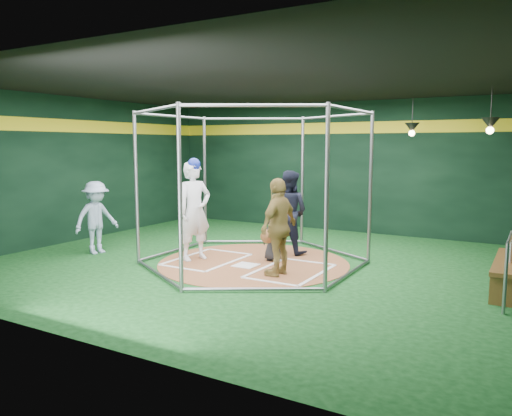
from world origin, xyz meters
The scene contains 14 objects.
room_shell centered at (0.00, 0.01, 1.75)m, with size 10.10×9.10×3.53m.
clay_disc centered at (0.00, 0.00, 0.01)m, with size 3.80×3.80×0.01m, color brown.
home_plate centered at (0.00, -0.30, 0.02)m, with size 0.43×0.43×0.01m, color white.
batter_box_left centered at (-0.95, -0.25, 0.02)m, with size 1.17×1.77×0.01m.
batter_box_right centered at (0.95, -0.25, 0.02)m, with size 1.17×1.77×0.01m.
batting_cage centered at (0.00, 0.00, 1.50)m, with size 4.05×4.67×3.00m.
pendant_lamp_near centered at (2.20, 3.60, 2.74)m, with size 0.34×0.34×0.90m.
pendant_lamp_far centered at (4.00, 2.00, 2.74)m, with size 0.34×0.34×0.90m.
batter_figure centered at (-1.18, -0.34, 1.04)m, with size 0.71×0.86×2.08m.
visitor_leopard centered at (0.87, -0.60, 0.89)m, with size 1.03×0.43×1.76m, color tan.
catcher_figure centered at (0.26, 0.31, 0.49)m, with size 0.50×0.57×0.94m.
umpire centered at (0.21, 1.15, 0.91)m, with size 0.87×0.68×1.79m, color black.
bystander_blue centered at (-3.41, -0.90, 0.79)m, with size 1.02×0.58×1.57m, color #98ADC9.
steel_railing centered at (4.55, -0.33, 0.68)m, with size 0.05×1.17×1.01m.
Camera 1 is at (4.89, -8.44, 2.35)m, focal length 35.00 mm.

